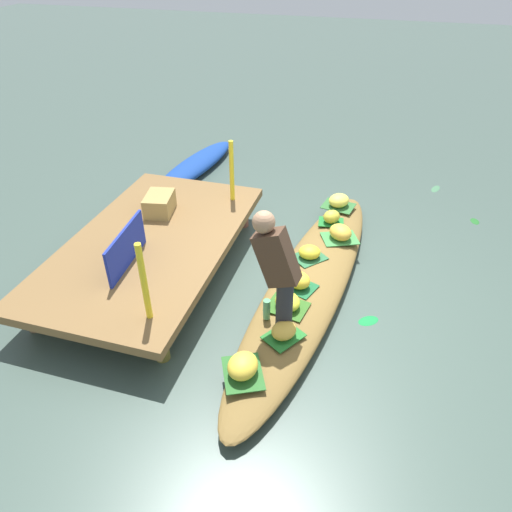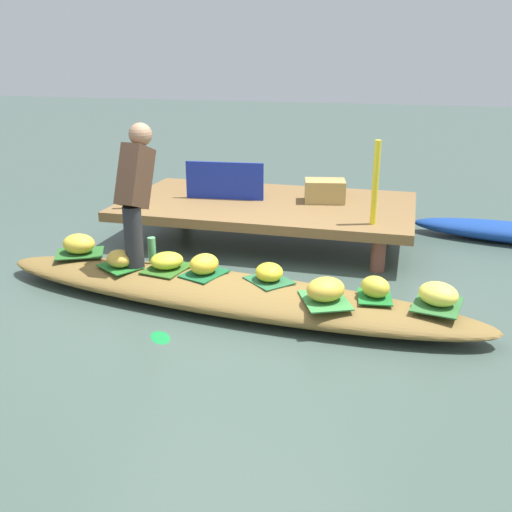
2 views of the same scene
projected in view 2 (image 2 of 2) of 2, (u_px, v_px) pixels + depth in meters
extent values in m
plane|color=#3D5047|center=(225.00, 305.00, 4.98)|extent=(40.00, 40.00, 0.00)
cube|color=brown|center=(268.00, 206.00, 6.58)|extent=(3.20, 1.80, 0.10)
cylinder|color=brown|center=(136.00, 234.00, 6.30)|extent=(0.14, 0.14, 0.34)
cylinder|color=brown|center=(378.00, 255.00, 5.68)|extent=(0.14, 0.14, 0.34)
cylinder|color=brown|center=(185.00, 202.00, 7.61)|extent=(0.14, 0.14, 0.34)
cylinder|color=brown|center=(386.00, 216.00, 7.00)|extent=(0.14, 0.14, 0.34)
ellipsoid|color=brown|center=(225.00, 292.00, 4.94)|extent=(4.41, 1.25, 0.23)
cube|color=#2E6730|center=(437.00, 304.00, 4.42)|extent=(0.41, 0.48, 0.01)
ellipsoid|color=#F9E551|center=(438.00, 294.00, 4.39)|extent=(0.39, 0.38, 0.17)
cube|color=#1C702A|center=(375.00, 297.00, 4.56)|extent=(0.30, 0.36, 0.01)
ellipsoid|color=gold|center=(375.00, 287.00, 4.53)|extent=(0.30, 0.29, 0.17)
cube|color=#185B2F|center=(204.00, 274.00, 5.03)|extent=(0.40, 0.45, 0.01)
ellipsoid|color=yellow|center=(204.00, 264.00, 5.00)|extent=(0.32, 0.34, 0.18)
cube|color=#3A853F|center=(325.00, 300.00, 4.50)|extent=(0.48, 0.53, 0.01)
ellipsoid|color=gold|center=(326.00, 289.00, 4.47)|extent=(0.40, 0.39, 0.18)
cube|color=#2D5E1D|center=(167.00, 268.00, 5.15)|extent=(0.39, 0.45, 0.01)
ellipsoid|color=yellow|center=(167.00, 261.00, 5.12)|extent=(0.38, 0.37, 0.15)
cube|color=#216D26|center=(120.00, 266.00, 5.19)|extent=(0.45, 0.42, 0.01)
ellipsoid|color=gold|center=(119.00, 259.00, 5.17)|extent=(0.33, 0.31, 0.15)
cube|color=#27633A|center=(269.00, 280.00, 4.88)|extent=(0.47, 0.46, 0.01)
ellipsoid|color=yellow|center=(269.00, 272.00, 4.86)|extent=(0.29, 0.31, 0.15)
cube|color=#276025|center=(80.00, 253.00, 5.53)|extent=(0.53, 0.49, 0.01)
ellipsoid|color=yellow|center=(79.00, 244.00, 5.50)|extent=(0.32, 0.28, 0.18)
cylinder|color=#28282D|center=(134.00, 237.00, 5.10)|extent=(0.16, 0.16, 0.55)
cube|color=#462F21|center=(135.00, 176.00, 5.01)|extent=(0.23, 0.46, 0.59)
sphere|color=#9E7556|center=(140.00, 134.00, 5.01)|extent=(0.20, 0.20, 0.20)
cylinder|color=#58A66C|center=(152.00, 249.00, 5.31)|extent=(0.07, 0.07, 0.22)
cube|color=navy|center=(225.00, 181.00, 6.61)|extent=(0.88, 0.11, 0.42)
cylinder|color=yellow|center=(143.00, 170.00, 6.17)|extent=(0.06, 0.06, 0.81)
cylinder|color=yellow|center=(375.00, 183.00, 5.59)|extent=(0.06, 0.06, 0.81)
cube|color=#A2864B|center=(325.00, 191.00, 6.52)|extent=(0.49, 0.40, 0.24)
ellipsoid|color=#157D37|center=(160.00, 337.00, 4.41)|extent=(0.26, 0.27, 0.01)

